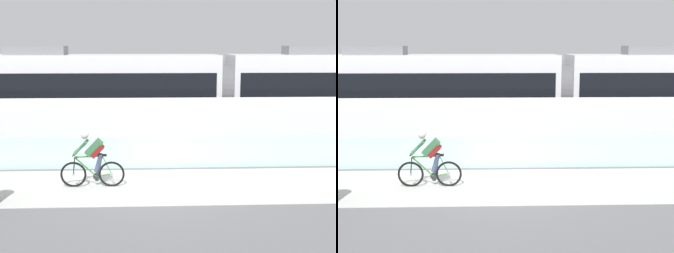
% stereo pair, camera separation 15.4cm
% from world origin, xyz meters
% --- Properties ---
extents(ground_plane, '(200.00, 200.00, 0.00)m').
position_xyz_m(ground_plane, '(0.00, 0.00, 0.00)').
color(ground_plane, slate).
extents(bike_path_deck, '(32.00, 3.20, 0.01)m').
position_xyz_m(bike_path_deck, '(0.00, 0.00, 0.01)').
color(bike_path_deck, silver).
rests_on(bike_path_deck, ground).
extents(glass_parapet, '(32.00, 0.05, 1.02)m').
position_xyz_m(glass_parapet, '(0.00, 1.85, 0.51)').
color(glass_parapet, silver).
rests_on(glass_parapet, ground).
extents(concrete_barrier_wall, '(32.00, 0.36, 2.02)m').
position_xyz_m(concrete_barrier_wall, '(0.00, 3.65, 1.01)').
color(concrete_barrier_wall, white).
rests_on(concrete_barrier_wall, ground).
extents(tram_rail_near, '(32.00, 0.08, 0.01)m').
position_xyz_m(tram_rail_near, '(0.00, 6.13, 0.00)').
color(tram_rail_near, '#595654').
rests_on(tram_rail_near, ground).
extents(tram_rail_far, '(32.00, 0.08, 0.01)m').
position_xyz_m(tram_rail_far, '(0.00, 7.57, 0.00)').
color(tram_rail_far, '#595654').
rests_on(tram_rail_far, ground).
extents(tram, '(22.56, 2.54, 3.81)m').
position_xyz_m(tram, '(2.92, 6.85, 1.89)').
color(tram, silver).
rests_on(tram, ground).
extents(cyclist_on_bike, '(1.77, 0.58, 1.61)m').
position_xyz_m(cyclist_on_bike, '(-1.78, 0.00, 0.78)').
color(cyclist_on_bike, black).
rests_on(cyclist_on_bike, ground).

